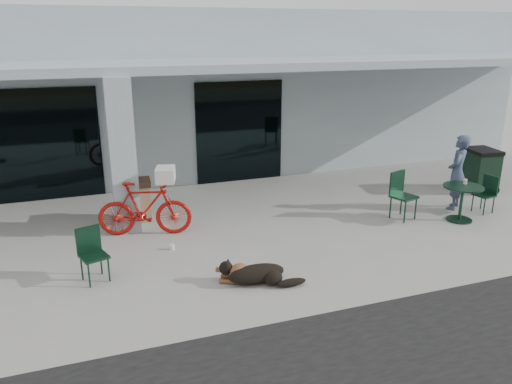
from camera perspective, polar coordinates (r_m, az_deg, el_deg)
name	(u,v)px	position (r m, az deg, el deg)	size (l,w,h in m)	color
ground	(229,265)	(8.92, -3.10, -8.34)	(80.00, 80.00, 0.00)	#A4A29B
building	(151,87)	(16.43, -11.90, 11.63)	(22.00, 7.00, 4.50)	#ACBCC3
storefront_glass_left	(39,146)	(12.97, -23.52, 4.89)	(2.80, 0.06, 2.70)	black
storefront_glass_right	(240,132)	(13.54, -1.89, 6.87)	(2.40, 0.06, 2.70)	black
column	(123,157)	(10.29, -15.01, 3.92)	(0.50, 0.50, 3.12)	#ACBCC3
overhang	(180,66)	(11.53, -8.64, 14.08)	(22.00, 2.80, 0.18)	#ACBCC3
bicycle	(145,209)	(10.22, -12.61, -1.87)	(0.52, 1.86, 1.12)	#AE140E
laundry_basket	(165,175)	(9.95, -10.32, 1.98)	(0.48, 0.36, 0.29)	white
dog	(257,273)	(8.24, 0.06, -9.21)	(1.10, 0.37, 0.37)	black
cup_near_dog	(172,247)	(9.62, -9.56, -6.20)	(0.08, 0.08, 0.10)	white
cafe_chair_near	(94,256)	(8.61, -18.05, -6.93)	(0.41, 0.45, 0.90)	#113220
cafe_table_far	(461,203)	(11.66, 22.39, -1.21)	(0.84, 0.84, 0.78)	#113220
cafe_chair_far_a	(404,196)	(11.32, 16.57, -0.45)	(0.47, 0.52, 1.04)	#113220
cafe_chair_far_b	(484,194)	(12.39, 24.63, -0.26)	(0.38, 0.42, 0.85)	#113220
person	(457,172)	(12.30, 22.01, 2.09)	(0.63, 0.41, 1.73)	#3B4763
cup_on_table	(465,182)	(11.71, 22.80, 1.11)	(0.08, 0.08, 0.11)	white
trash_receptacle	(139,200)	(11.10, -13.25, -0.89)	(0.53, 0.53, 0.91)	#936C4C
wheeled_bin	(480,170)	(14.07, 24.23, 2.33)	(0.67, 0.85, 1.09)	black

